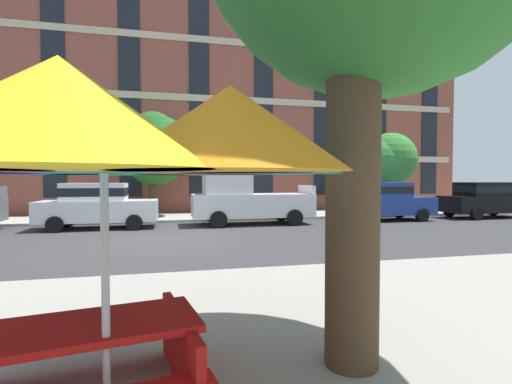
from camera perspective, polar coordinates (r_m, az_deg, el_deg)
The scene contains 11 objects.
ground_plane at distance 12.04m, azimuth -13.85°, elevation -7.31°, with size 120.00×120.00×0.00m, color #38383A.
sidewalk_far at distance 18.78m, azimuth -13.61°, elevation -3.81°, with size 56.00×3.60×0.12m, color #B2ADA3.
apartment_building at distance 27.95m, azimuth -13.64°, elevation 17.82°, with size 36.53×12.08×19.20m.
sedan_white at distance 15.85m, azimuth -22.96°, elevation -1.74°, with size 4.40×1.98×1.78m.
pickup_white at distance 15.95m, azimuth -1.41°, elevation -1.29°, with size 5.10×2.12×2.20m.
sedan_blue at distance 18.42m, azimuth 18.88°, elevation -1.20°, with size 4.40×1.98×1.78m.
sedan_black at distance 21.96m, azimuth 31.52°, elevation -0.89°, with size 4.40×1.98×1.78m.
street_tree_middle at distance 19.15m, azimuth -15.18°, elevation 6.71°, with size 3.46×3.46×5.20m.
street_tree_right at distance 21.90m, azimuth 19.08°, elevation 4.29°, with size 3.36×3.18×4.49m.
patio_umbrella at distance 2.94m, azimuth -22.25°, elevation 7.55°, with size 3.61×3.61×2.53m.
picnic_table at distance 3.54m, azimuth -24.85°, elevation -22.17°, with size 2.04×1.82×0.77m.
Camera 1 is at (0.16, -11.89, 1.92)m, focal length 26.22 mm.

